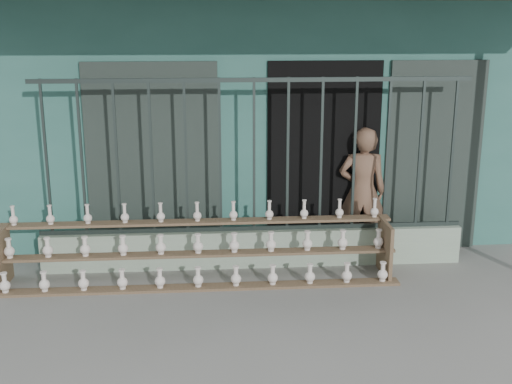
{
  "coord_description": "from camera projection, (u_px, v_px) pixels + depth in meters",
  "views": [
    {
      "loc": [
        -0.52,
        -5.93,
        2.88
      ],
      "look_at": [
        0.0,
        1.0,
        1.0
      ],
      "focal_mm": 45.0,
      "sensor_mm": 36.0,
      "label": 1
    }
  ],
  "objects": [
    {
      "name": "elderly_woman",
      "position": [
        362.0,
        191.0,
        7.97
      ],
      "size": [
        0.64,
        0.46,
        1.61
      ],
      "primitive_type": "imported",
      "rotation": [
        0.0,
        0.0,
        3.01
      ],
      "color": "brown",
      "rests_on": "ground"
    },
    {
      "name": "workshop_building",
      "position": [
        241.0,
        101.0,
        10.15
      ],
      "size": [
        7.4,
        6.6,
        3.21
      ],
      "color": "#30665C",
      "rests_on": "ground"
    },
    {
      "name": "ground",
      "position": [
        263.0,
        313.0,
        6.5
      ],
      "size": [
        60.0,
        60.0,
        0.0
      ],
      "primitive_type": "plane",
      "color": "slate"
    },
    {
      "name": "parapet_wall",
      "position": [
        254.0,
        248.0,
        7.69
      ],
      "size": [
        5.0,
        0.2,
        0.45
      ],
      "primitive_type": "cube",
      "color": "#97AE95",
      "rests_on": "ground"
    },
    {
      "name": "shelf_rack",
      "position": [
        198.0,
        251.0,
        7.21
      ],
      "size": [
        4.5,
        0.68,
        0.85
      ],
      "color": "brown",
      "rests_on": "ground"
    },
    {
      "name": "security_fence",
      "position": [
        254.0,
        156.0,
        7.4
      ],
      "size": [
        5.0,
        0.04,
        1.8
      ],
      "color": "#283330",
      "rests_on": "parapet_wall"
    }
  ]
}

